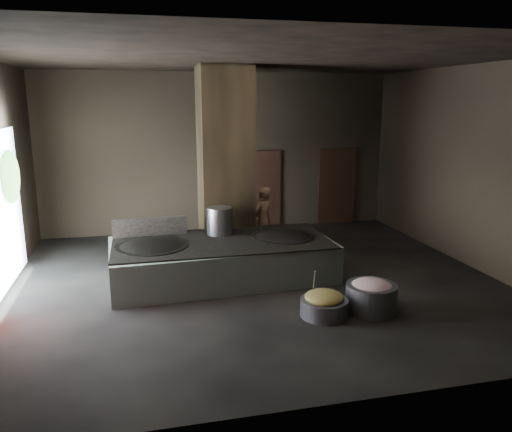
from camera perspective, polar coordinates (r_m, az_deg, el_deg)
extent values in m
cube|color=black|center=(10.62, 0.01, -7.67)|extent=(10.00, 9.00, 0.10)
cube|color=black|center=(9.98, 0.01, 17.89)|extent=(10.00, 9.00, 0.10)
cube|color=black|center=(14.48, -4.18, 7.22)|extent=(10.00, 0.10, 4.50)
cube|color=black|center=(5.79, 10.43, -1.71)|extent=(10.00, 0.10, 4.50)
cube|color=black|center=(12.23, 23.80, 5.09)|extent=(0.10, 9.00, 4.50)
cube|color=black|center=(11.83, -3.55, 5.94)|extent=(1.20, 1.20, 4.50)
cube|color=#B7CBB7|center=(10.67, -3.91, -5.05)|extent=(4.71, 2.44, 0.80)
cube|color=black|center=(10.55, -3.94, -2.90)|extent=(4.50, 2.16, 0.03)
ellipsoid|color=black|center=(10.39, -11.82, -3.77)|extent=(1.45, 1.45, 0.40)
cylinder|color=black|center=(10.37, -11.83, -3.40)|extent=(1.48, 1.48, 0.05)
ellipsoid|color=black|center=(10.90, 3.04, -2.72)|extent=(1.35, 1.35, 0.38)
cylinder|color=black|center=(10.88, 3.05, -2.36)|extent=(1.38, 1.38, 0.05)
cylinder|color=#93969A|center=(11.00, -4.18, -0.54)|extent=(0.56, 0.56, 0.60)
cube|color=black|center=(11.09, -12.01, -1.22)|extent=(1.60, 0.14, 0.40)
imported|color=#9A6B4E|center=(12.30, 0.80, -0.48)|extent=(0.72, 0.67, 1.66)
cylinder|color=slate|center=(9.00, 7.78, -10.32)|extent=(1.00, 1.00, 0.31)
ellipsoid|color=olive|center=(8.93, 7.82, -9.17)|extent=(0.69, 0.69, 0.21)
cylinder|color=#93969A|center=(8.93, 6.61, -7.73)|extent=(0.10, 0.33, 0.60)
cylinder|color=slate|center=(9.32, 13.01, -9.08)|extent=(1.17, 1.17, 0.50)
ellipsoid|color=#D07D7F|center=(9.25, 13.08, -7.93)|extent=(0.76, 0.76, 0.29)
cube|color=black|center=(14.78, 0.56, 2.87)|extent=(1.18, 0.08, 2.38)
cube|color=#8C6647|center=(14.88, -0.46, 2.74)|extent=(0.87, 0.04, 2.07)
cube|color=black|center=(15.52, 9.21, 3.19)|extent=(1.18, 0.08, 2.38)
cube|color=#8C6647|center=(15.61, 9.32, 3.06)|extent=(0.88, 0.04, 2.08)
ellipsoid|color=#194714|center=(11.37, -26.27, 4.08)|extent=(0.28, 1.10, 1.10)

